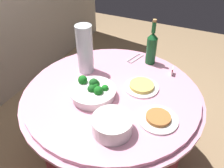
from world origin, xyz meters
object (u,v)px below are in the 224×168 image
wine_bottle (152,47)px  label_placard_front (173,71)px  plate_stack (112,125)px  food_plate_noodles (142,86)px  broccoli_bowl (93,92)px  serving_tongs (135,59)px  decorative_fruit_vase (85,52)px  food_plate_peanuts (158,119)px

wine_bottle → label_placard_front: 0.23m
plate_stack → label_placard_front: plate_stack is taller
food_plate_noodles → label_placard_front: label_placard_front is taller
broccoli_bowl → serving_tongs: 0.54m
broccoli_bowl → food_plate_noodles: bearing=-49.1°
decorative_fruit_vase → food_plate_noodles: (-0.02, -0.42, -0.14)m
decorative_fruit_vase → food_plate_peanuts: decorative_fruit_vase is taller
serving_tongs → label_placard_front: size_ratio=3.02×
food_plate_peanuts → serving_tongs: bearing=31.9°
decorative_fruit_vase → serving_tongs: (0.30, -0.25, -0.15)m
decorative_fruit_vase → food_plate_noodles: decorative_fruit_vase is taller
decorative_fruit_vase → food_plate_noodles: size_ratio=1.55×
wine_bottle → food_plate_peanuts: 0.61m
food_plate_noodles → label_placard_front: size_ratio=4.00×
broccoli_bowl → food_plate_noodles: (0.21, -0.24, -0.03)m
food_plate_noodles → broccoli_bowl: bearing=130.9°
label_placard_front → wine_bottle: bearing=65.8°
wine_bottle → food_plate_noodles: 0.35m
decorative_fruit_vase → serving_tongs: 0.42m
plate_stack → food_plate_noodles: bearing=-2.4°
wine_bottle → plate_stack: bearing=-177.6°
food_plate_noodles → food_plate_peanuts: bearing=-142.5°
broccoli_bowl → plate_stack: size_ratio=1.33×
plate_stack → decorative_fruit_vase: 0.60m
wine_bottle → broccoli_bowl: bearing=160.2°
serving_tongs → food_plate_peanuts: bearing=-148.1°
plate_stack → decorative_fruit_vase: (0.43, 0.41, 0.11)m
food_plate_peanuts → label_placard_front: size_ratio=4.00×
serving_tongs → food_plate_peanuts: (-0.55, -0.34, 0.01)m
wine_bottle → decorative_fruit_vase: 0.48m
plate_stack → wine_bottle: wine_bottle is taller
decorative_fruit_vase → serving_tongs: decorative_fruit_vase is taller
serving_tongs → food_plate_peanuts: size_ratio=0.76×
wine_bottle → decorative_fruit_vase: size_ratio=0.99×
broccoli_bowl → food_plate_noodles: broccoli_bowl is taller
food_plate_noodles → food_plate_peanuts: 0.29m
decorative_fruit_vase → label_placard_front: size_ratio=6.18×
wine_bottle → label_placard_front: wine_bottle is taller
wine_bottle → decorative_fruit_vase: decorative_fruit_vase is taller
serving_tongs → wine_bottle: bearing=-90.0°
wine_bottle → food_plate_peanuts: size_ratio=1.53×
wine_bottle → serving_tongs: (-0.00, 0.12, -0.12)m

